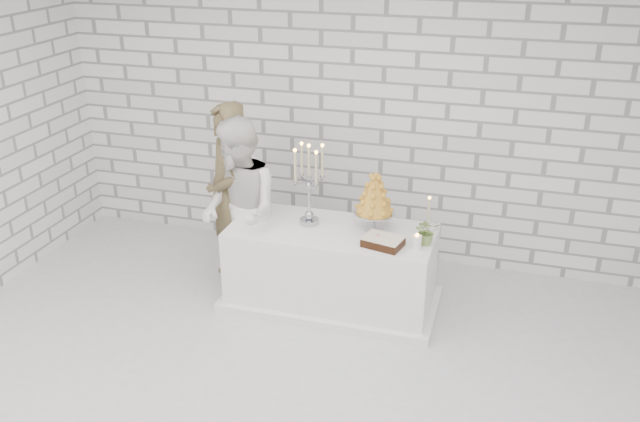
% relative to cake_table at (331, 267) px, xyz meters
% --- Properties ---
extents(ground, '(6.00, 5.00, 0.01)m').
position_rel_cake_table_xyz_m(ground, '(-0.12, -1.39, -0.38)').
color(ground, silver).
rests_on(ground, ground).
extents(wall_back, '(6.00, 0.01, 3.00)m').
position_rel_cake_table_xyz_m(wall_back, '(-0.12, 1.11, 1.12)').
color(wall_back, white).
rests_on(wall_back, ground).
extents(cake_table, '(1.80, 0.80, 0.75)m').
position_rel_cake_table_xyz_m(cake_table, '(0.00, 0.00, 0.00)').
color(cake_table, white).
rests_on(cake_table, ground).
extents(groom, '(0.73, 0.76, 1.76)m').
position_rel_cake_table_xyz_m(groom, '(-1.05, 0.17, 0.51)').
color(groom, brown).
rests_on(groom, ground).
extents(bride, '(1.02, 1.04, 1.69)m').
position_rel_cake_table_xyz_m(bride, '(-0.84, -0.05, 0.47)').
color(bride, white).
rests_on(bride, ground).
extents(candelabra, '(0.31, 0.31, 0.75)m').
position_rel_cake_table_xyz_m(candelabra, '(-0.22, 0.05, 0.75)').
color(candelabra, '#A4A5AF').
rests_on(candelabra, cake_table).
extents(croquembouche, '(0.38, 0.38, 0.55)m').
position_rel_cake_table_xyz_m(croquembouche, '(0.35, 0.10, 0.65)').
color(croquembouche, '#B77B1F').
rests_on(croquembouche, cake_table).
extents(chocolate_cake, '(0.36, 0.29, 0.08)m').
position_rel_cake_table_xyz_m(chocolate_cake, '(0.50, -0.19, 0.42)').
color(chocolate_cake, black).
rests_on(chocolate_cake, cake_table).
extents(pillar_candle, '(0.10, 0.10, 0.12)m').
position_rel_cake_table_xyz_m(pillar_candle, '(0.77, -0.16, 0.44)').
color(pillar_candle, white).
rests_on(pillar_candle, cake_table).
extents(extra_taper, '(0.07, 0.07, 0.32)m').
position_rel_cake_table_xyz_m(extra_taper, '(0.81, 0.17, 0.54)').
color(extra_taper, '#C6BF91').
rests_on(extra_taper, cake_table).
extents(flowers, '(0.25, 0.24, 0.23)m').
position_rel_cake_table_xyz_m(flowers, '(0.84, -0.04, 0.49)').
color(flowers, olive).
rests_on(flowers, cake_table).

